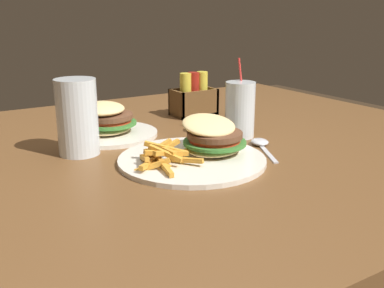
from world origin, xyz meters
The scene contains 7 objects.
dining_table centered at (0.00, 0.00, 0.62)m, with size 1.53×1.19×0.76m.
meal_plate_near centered at (0.01, -0.12, 0.78)m, with size 0.31×0.31×0.09m.
beer_glass centered at (-0.20, 0.05, 0.83)m, with size 0.09×0.09×0.17m.
juice_glass centered at (0.18, -0.03, 0.82)m, with size 0.07×0.07×0.19m.
spoon centered at (0.18, -0.11, 0.76)m, with size 0.09×0.16×0.01m.
meal_plate_far centered at (-0.09, 0.15, 0.79)m, with size 0.24×0.24×0.09m.
condiment_caddy centered at (0.21, 0.24, 0.81)m, with size 0.13×0.08×0.13m.
Camera 1 is at (-0.49, -0.88, 1.06)m, focal length 42.00 mm.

